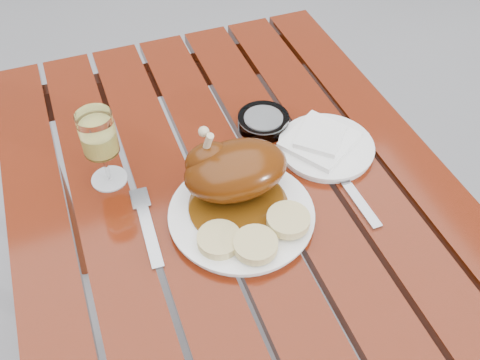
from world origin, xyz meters
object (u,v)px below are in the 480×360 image
at_px(table, 246,319).
at_px(wine_glass, 102,149).
at_px(ashtray, 263,122).
at_px(side_plate, 326,147).
at_px(dinner_plate, 241,215).

height_order(table, wine_glass, wine_glass).
bearing_deg(table, ashtray, 60.75).
relative_size(table, wine_glass, 7.64).
bearing_deg(wine_glass, ashtray, 6.50).
distance_m(side_plate, ashtray, 0.14).
xyz_separation_m(side_plate, ashtray, (-0.09, 0.11, 0.01)).
distance_m(dinner_plate, ashtray, 0.25).
xyz_separation_m(table, wine_glass, (-0.21, 0.17, 0.45)).
bearing_deg(table, side_plate, 25.58).
xyz_separation_m(dinner_plate, side_plate, (0.22, 0.10, -0.00)).
relative_size(dinner_plate, side_plate, 1.35).
relative_size(side_plate, ashtray, 1.79).
distance_m(wine_glass, ashtray, 0.33).
bearing_deg(dinner_plate, side_plate, 25.22).
xyz_separation_m(dinner_plate, wine_glass, (-0.20, 0.17, 0.07)).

